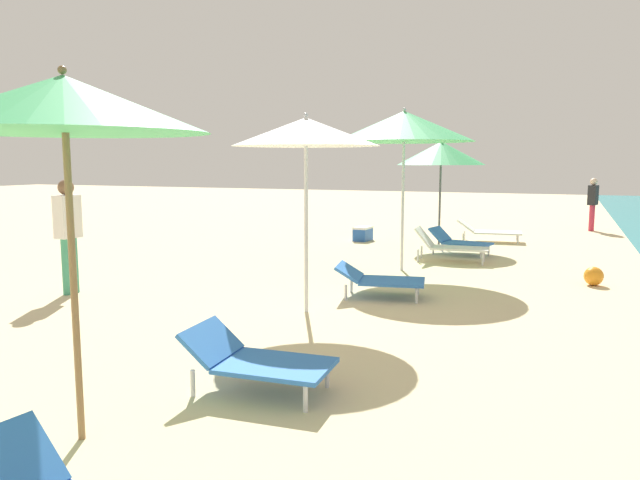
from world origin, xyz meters
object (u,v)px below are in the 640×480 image
(umbrella_second, at_px, (64,105))
(person_walking_near, at_px, (593,199))
(lounger_fourth_shoreside, at_px, (449,245))
(cooler_box, at_px, (363,234))
(lounger_third_shoreside, at_px, (379,279))
(umbrella_farthest, at_px, (441,153))
(lounger_second_shoreside, at_px, (256,359))
(person_walking_mid, at_px, (68,225))
(umbrella_fourth, at_px, (404,127))
(lounger_farthest_shoreside, at_px, (488,230))
(beach_ball, at_px, (594,276))
(umbrella_third, at_px, (306,132))
(lounger_farthest_inland, at_px, (459,241))

(umbrella_second, distance_m, person_walking_near, 16.40)
(lounger_fourth_shoreside, bearing_deg, cooler_box, 132.99)
(lounger_fourth_shoreside, bearing_deg, lounger_third_shoreside, -99.89)
(lounger_fourth_shoreside, relative_size, umbrella_farthest, 0.58)
(lounger_second_shoreside, distance_m, umbrella_farthest, 9.92)
(person_walking_near, distance_m, person_walking_mid, 14.37)
(umbrella_fourth, height_order, lounger_fourth_shoreside, umbrella_fourth)
(lounger_second_shoreside, bearing_deg, person_walking_near, 74.19)
(lounger_farthest_shoreside, xyz_separation_m, beach_ball, (2.26, -4.91, -0.13))
(lounger_third_shoreside, relative_size, lounger_fourth_shoreside, 0.95)
(umbrella_third, bearing_deg, lounger_second_shoreside, -75.17)
(umbrella_second, relative_size, beach_ball, 8.61)
(lounger_second_shoreside, distance_m, umbrella_fourth, 6.67)
(person_walking_near, bearing_deg, lounger_second_shoreside, 93.92)
(lounger_farthest_shoreside, height_order, person_walking_near, person_walking_near)
(lounger_second_shoreside, height_order, beach_ball, lounger_second_shoreside)
(lounger_fourth_shoreside, distance_m, beach_ball, 2.98)
(lounger_third_shoreside, bearing_deg, cooler_box, 99.09)
(umbrella_second, relative_size, lounger_third_shoreside, 1.89)
(lounger_farthest_shoreside, xyz_separation_m, person_walking_mid, (-5.13, -8.61, 0.78))
(umbrella_second, height_order, person_walking_mid, umbrella_second)
(umbrella_third, bearing_deg, lounger_farthest_inland, 79.69)
(umbrella_third, distance_m, beach_ball, 5.41)
(umbrella_third, height_order, lounger_farthest_shoreside, umbrella_third)
(lounger_second_shoreside, height_order, lounger_farthest_shoreside, lounger_farthest_shoreside)
(umbrella_fourth, xyz_separation_m, person_walking_mid, (-4.15, -3.85, -1.56))
(umbrella_fourth, bearing_deg, umbrella_third, -96.25)
(lounger_fourth_shoreside, bearing_deg, lounger_second_shoreside, -96.26)
(person_walking_mid, bearing_deg, umbrella_second, 137.01)
(umbrella_third, xyz_separation_m, lounger_third_shoreside, (0.65, 1.21, -2.09))
(lounger_second_shoreside, xyz_separation_m, person_walking_mid, (-4.49, 2.39, 0.77))
(person_walking_mid, bearing_deg, umbrella_farthest, -117.94)
(person_walking_mid, bearing_deg, cooler_box, -104.40)
(lounger_third_shoreside, relative_size, lounger_farthest_shoreside, 0.86)
(umbrella_fourth, bearing_deg, lounger_farthest_inland, 73.64)
(lounger_farthest_shoreside, relative_size, cooler_box, 2.82)
(lounger_fourth_shoreside, height_order, lounger_farthest_inland, lounger_fourth_shoreside)
(lounger_farthest_shoreside, bearing_deg, umbrella_third, -105.19)
(lounger_farthest_shoreside, height_order, person_walking_mid, person_walking_mid)
(umbrella_second, xyz_separation_m, lounger_third_shoreside, (0.66, 5.23, -2.10))
(lounger_farthest_shoreside, bearing_deg, beach_ball, -71.16)
(lounger_fourth_shoreside, bearing_deg, lounger_farthest_inland, 83.92)
(person_walking_mid, relative_size, beach_ball, 5.66)
(umbrella_third, relative_size, lounger_farthest_shoreside, 1.61)
(umbrella_third, bearing_deg, person_walking_mid, -174.87)
(umbrella_third, xyz_separation_m, cooler_box, (-1.61, 7.25, -2.19))
(umbrella_third, height_order, person_walking_mid, umbrella_third)
(lounger_fourth_shoreside, height_order, cooler_box, lounger_fourth_shoreside)
(umbrella_third, height_order, lounger_fourth_shoreside, umbrella_third)
(umbrella_second, bearing_deg, umbrella_third, 89.76)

